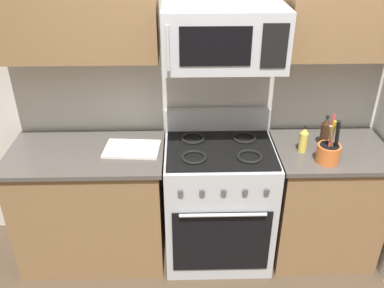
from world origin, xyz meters
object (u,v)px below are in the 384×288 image
at_px(range_oven, 218,201).
at_px(microwave, 224,37).
at_px(utensil_crock, 329,152).
at_px(bottle_oil, 304,140).
at_px(bottle_soy, 325,132).
at_px(cutting_board, 132,149).

bearing_deg(range_oven, microwave, 90.05).
distance_m(utensil_crock, bottle_oil, 0.19).
relative_size(utensil_crock, bottle_soy, 1.46).
height_order(cutting_board, bottle_oil, bottle_oil).
bearing_deg(bottle_soy, cutting_board, -178.49).
relative_size(bottle_oil, bottle_soy, 0.86).
height_order(microwave, bottle_soy, microwave).
bearing_deg(cutting_board, utensil_crock, -8.07).
xyz_separation_m(range_oven, utensil_crock, (0.69, -0.17, 0.51)).
relative_size(range_oven, bottle_soy, 4.85).
bearing_deg(microwave, cutting_board, -178.93).
distance_m(microwave, bottle_oil, 0.88).
bearing_deg(utensil_crock, bottle_soy, 79.92).
xyz_separation_m(microwave, utensil_crock, (0.69, -0.19, -0.70)).
bearing_deg(bottle_soy, bottle_oil, -154.50).
xyz_separation_m(microwave, bottle_oil, (0.56, -0.06, -0.68)).
height_order(utensil_crock, cutting_board, utensil_crock).
distance_m(range_oven, bottle_oil, 0.76).
relative_size(utensil_crock, cutting_board, 0.88).
bearing_deg(utensil_crock, microwave, 164.20).
bearing_deg(range_oven, bottle_oil, -3.05).
relative_size(cutting_board, bottle_soy, 1.65).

